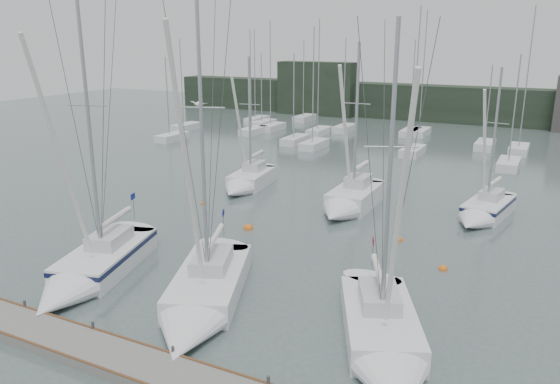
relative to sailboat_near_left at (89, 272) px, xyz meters
The scene contains 16 objects.
ground 6.03m from the sailboat_near_left, ahead, with size 160.00×160.00×0.00m, color #495958.
dock 7.59m from the sailboat_near_left, 37.71° to the right, with size 24.00×2.00×0.40m, color slate.
far_treeline 62.68m from the sailboat_near_left, 84.51° to the left, with size 90.00×4.00×5.00m, color black.
far_building_left 62.06m from the sailboat_near_left, 103.06° to the left, with size 12.00×3.00×8.00m, color black.
mast_forest 43.73m from the sailboat_near_left, 86.72° to the left, with size 59.25×25.50×14.71m.
sailboat_near_left is the anchor object (origin of this frame).
sailboat_near_center 6.72m from the sailboat_near_left, ahead, with size 6.43×10.24×15.01m.
sailboat_near_right 14.95m from the sailboat_near_left, ahead, with size 6.13×9.18×13.33m.
sailboat_mid_b 18.27m from the sailboat_near_left, 95.57° to the left, with size 3.36×7.39×11.03m.
sailboat_mid_c 18.14m from the sailboat_near_left, 65.89° to the left, with size 2.72×7.70×12.19m.
sailboat_mid_d 24.65m from the sailboat_near_left, 49.70° to the left, with size 3.47×7.26×10.62m.
buoy_a 10.79m from the sailboat_near_left, 73.63° to the left, with size 0.61×0.61×0.61m, color #D76113.
buoy_b 17.42m from the sailboat_near_left, 46.24° to the left, with size 0.51×0.51×0.51m, color #D76113.
buoy_c 13.74m from the sailboat_near_left, 100.71° to the left, with size 0.48×0.48×0.48m, color #D76113.
seagull 9.96m from the sailboat_near_left, 30.94° to the left, with size 1.08×0.52×0.22m.
buoy_d 17.99m from the sailboat_near_left, 32.04° to the left, with size 0.48×0.48×0.48m, color #D76113.
Camera 1 is at (13.60, -18.05, 11.69)m, focal length 35.00 mm.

